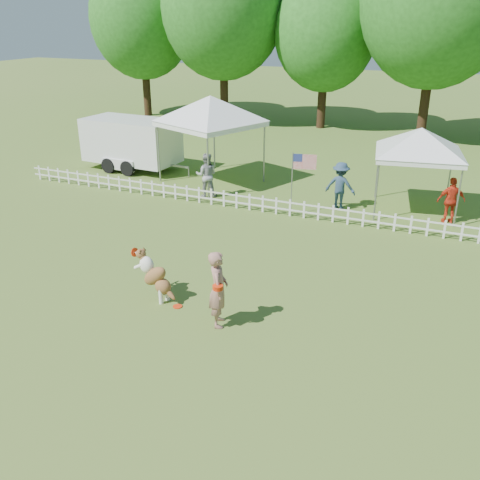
{
  "coord_description": "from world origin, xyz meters",
  "views": [
    {
      "loc": [
        5.56,
        -9.48,
        6.41
      ],
      "look_at": [
        0.56,
        2.0,
        1.1
      ],
      "focal_mm": 40.0,
      "sensor_mm": 36.0,
      "label": 1
    }
  ],
  "objects": [
    {
      "name": "flag_pole",
      "position": [
        0.23,
        7.15,
        1.09
      ],
      "size": [
        0.84,
        0.3,
        2.19
      ],
      "primitive_type": null,
      "rotation": [
        0.0,
        0.0,
        0.26
      ],
      "color": "gray",
      "rests_on": "ground"
    },
    {
      "name": "tree_left",
      "position": [
        -9.0,
        21.5,
        6.0
      ],
      "size": [
        7.4,
        7.4,
        12.0
      ],
      "primitive_type": null,
      "color": "#235D1A",
      "rests_on": "ground"
    },
    {
      "name": "tree_center_right",
      "position": [
        3.0,
        21.0,
        6.3
      ],
      "size": [
        7.6,
        7.6,
        12.6
      ],
      "primitive_type": null,
      "color": "#235D1A",
      "rests_on": "ground"
    },
    {
      "name": "spectator_b",
      "position": [
        1.59,
        8.51,
        0.83
      ],
      "size": [
        1.1,
        0.66,
        1.66
      ],
      "primitive_type": "imported",
      "rotation": [
        0.0,
        0.0,
        3.1
      ],
      "color": "navy",
      "rests_on": "ground"
    },
    {
      "name": "canopy_tent_right",
      "position": [
        4.01,
        9.24,
        1.43
      ],
      "size": [
        3.19,
        3.19,
        2.86
      ],
      "primitive_type": null,
      "rotation": [
        0.0,
        0.0,
        0.16
      ],
      "color": "white",
      "rests_on": "ground"
    },
    {
      "name": "ground",
      "position": [
        0.0,
        0.0,
        0.0
      ],
      "size": [
        120.0,
        120.0,
        0.0
      ],
      "primitive_type": "plane",
      "color": "#456D22",
      "rests_on": "ground"
    },
    {
      "name": "tree_far_left",
      "position": [
        -15.0,
        22.0,
        5.5
      ],
      "size": [
        6.6,
        6.6,
        11.0
      ],
      "primitive_type": null,
      "color": "#235D1A",
      "rests_on": "ground"
    },
    {
      "name": "spectator_c",
      "position": [
        5.28,
        8.51,
        0.77
      ],
      "size": [
        0.98,
        0.68,
        1.55
      ],
      "primitive_type": "imported",
      "rotation": [
        0.0,
        0.0,
        3.51
      ],
      "color": "red",
      "rests_on": "ground"
    },
    {
      "name": "dog",
      "position": [
        -0.87,
        0.21,
        0.61
      ],
      "size": [
        1.24,
        0.65,
        1.22
      ],
      "primitive_type": null,
      "rotation": [
        0.0,
        0.0,
        -0.23
      ],
      "color": "brown",
      "rests_on": "ground"
    },
    {
      "name": "cargo_trailer",
      "position": [
        -8.15,
        10.02,
        1.13
      ],
      "size": [
        5.25,
        2.55,
        2.25
      ],
      "primitive_type": null,
      "rotation": [
        0.0,
        0.0,
        -0.06
      ],
      "color": "white",
      "rests_on": "ground"
    },
    {
      "name": "picket_fence",
      "position": [
        0.0,
        7.0,
        0.3
      ],
      "size": [
        22.0,
        0.08,
        0.6
      ],
      "primitive_type": null,
      "color": "silver",
      "rests_on": "ground"
    },
    {
      "name": "handler",
      "position": [
        1.01,
        -0.23,
        0.88
      ],
      "size": [
        0.65,
        0.76,
        1.77
      ],
      "primitive_type": "imported",
      "rotation": [
        0.0,
        0.0,
        1.99
      ],
      "color": "#A26E61",
      "rests_on": "ground"
    },
    {
      "name": "spectator_a",
      "position": [
        -3.34,
        7.81,
        0.83
      ],
      "size": [
        0.98,
        0.88,
        1.66
      ],
      "primitive_type": "imported",
      "rotation": [
        0.0,
        0.0,
        3.51
      ],
      "color": "#939498",
      "rests_on": "ground"
    },
    {
      "name": "tree_center_left",
      "position": [
        -3.0,
        22.5,
        4.9
      ],
      "size": [
        6.0,
        6.0,
        9.8
      ],
      "primitive_type": null,
      "color": "#235D1A",
      "rests_on": "ground"
    },
    {
      "name": "canopy_tent_left",
      "position": [
        -4.03,
        9.64,
        1.7
      ],
      "size": [
        4.29,
        4.29,
        3.4
      ],
      "primitive_type": null,
      "rotation": [
        0.0,
        0.0,
        -0.38
      ],
      "color": "white",
      "rests_on": "ground"
    },
    {
      "name": "frisbee_on_turf",
      "position": [
        -0.21,
        0.06,
        0.01
      ],
      "size": [
        0.27,
        0.27,
        0.02
      ],
      "primitive_type": "cylinder",
      "rotation": [
        0.0,
        0.0,
        -0.26
      ],
      "color": "red",
      "rests_on": "ground"
    }
  ]
}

